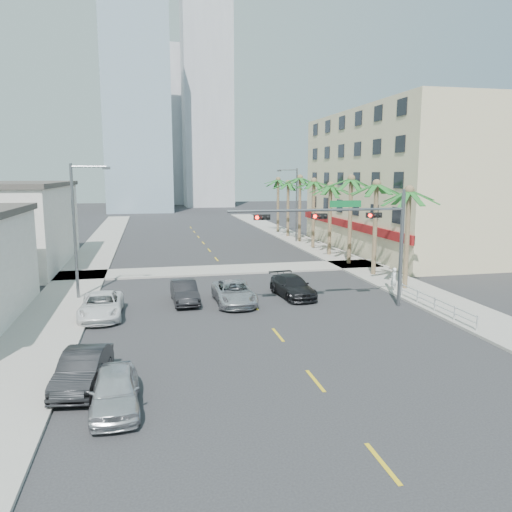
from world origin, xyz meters
The scene contains 28 objects.
ground centered at (0.00, 0.00, 0.00)m, with size 260.00×260.00×0.00m, color #262628.
sidewalk_right centered at (12.00, 20.00, 0.07)m, with size 4.00×120.00×0.15m, color gray.
sidewalk_left centered at (-12.00, 20.00, 0.07)m, with size 4.00×120.00×0.15m, color gray.
sidewalk_cross centered at (0.00, 22.00, 0.07)m, with size 80.00×4.00×0.15m, color gray.
building_right centered at (21.99, 30.00, 7.50)m, with size 15.25×28.00×15.00m.
building_left_far centered at (-19.50, 28.00, 3.60)m, with size 11.00×18.00×7.20m, color beige.
tower_far_left centered at (-8.00, 95.00, 24.00)m, with size 14.00×14.00×48.00m, color #99B2C6.
tower_far_right centered at (9.00, 110.00, 30.00)m, with size 12.00×12.00×60.00m, color #ADADB2.
tower_far_center centered at (-3.00, 125.00, 21.00)m, with size 16.00×16.00×42.00m, color #ADADB2.
traffic_signal_mast centered at (5.78, 7.95, 5.06)m, with size 11.12×0.54×7.20m.
palm_tree_0 centered at (11.60, 12.00, 7.08)m, with size 4.80×4.80×7.80m.
palm_tree_1 centered at (11.60, 17.20, 7.43)m, with size 4.80×4.80×8.16m.
palm_tree_2 centered at (11.60, 22.40, 7.78)m, with size 4.80×4.80×8.52m.
palm_tree_3 centered at (11.60, 27.60, 7.08)m, with size 4.80×4.80×7.80m.
palm_tree_4 centered at (11.60, 32.80, 7.43)m, with size 4.80×4.80×8.16m.
palm_tree_5 centered at (11.60, 38.00, 7.78)m, with size 4.80×4.80×8.52m.
palm_tree_6 centered at (11.60, 43.20, 7.08)m, with size 4.80×4.80×7.80m.
palm_tree_7 centered at (11.60, 48.40, 7.43)m, with size 4.80×4.80×8.16m.
streetlight_left centered at (-11.00, 14.00, 5.06)m, with size 2.55×0.25×9.00m.
streetlight_right centered at (11.00, 38.00, 5.06)m, with size 2.55×0.25×9.00m.
guardrail centered at (10.30, 6.00, 0.67)m, with size 0.08×8.08×1.00m.
car_parked_near centered at (-7.80, -2.85, 0.72)m, with size 1.69×4.21×1.43m, color silver.
car_parked_mid centered at (-9.16, -0.64, 0.73)m, with size 1.54×4.43×1.46m, color black.
car_parked_far centered at (-9.31, 9.32, 0.71)m, with size 2.36×5.13×1.43m, color white.
car_lane_left centered at (-4.29, 11.68, 0.72)m, with size 1.53×4.38×1.44m, color black.
car_lane_center centered at (-1.18, 10.79, 0.73)m, with size 2.42×5.25×1.46m, color #B5B5BA.
car_lane_right centered at (3.06, 11.78, 0.71)m, with size 2.00×4.92×1.43m, color black.
pedestrian centered at (10.30, 11.27, 0.99)m, with size 0.61×0.40×1.67m, color white.
Camera 1 is at (-6.42, -20.26, 8.33)m, focal length 35.00 mm.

